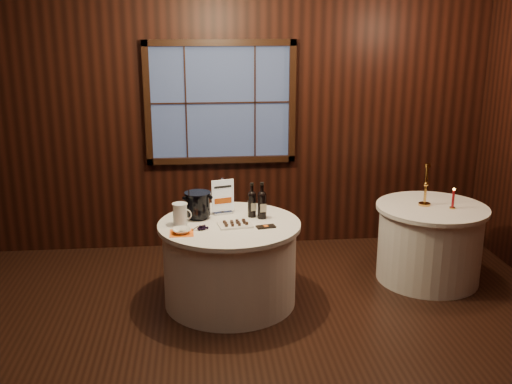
{
  "coord_description": "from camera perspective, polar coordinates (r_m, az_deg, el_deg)",
  "views": [
    {
      "loc": [
        -0.27,
        -4.06,
        2.51
      ],
      "look_at": [
        0.23,
        0.9,
        1.08
      ],
      "focal_mm": 42.0,
      "sensor_mm": 36.0,
      "label": 1
    }
  ],
  "objects": [
    {
      "name": "main_table",
      "position": [
        5.5,
        -2.51,
        -6.71
      ],
      "size": [
        1.28,
        1.28,
        0.77
      ],
      "color": "white",
      "rests_on": "ground"
    },
    {
      "name": "chocolate_box",
      "position": [
        5.23,
        0.95,
        -3.32
      ],
      "size": [
        0.18,
        0.11,
        0.01
      ],
      "primitive_type": "cube",
      "rotation": [
        0.0,
        0.0,
        0.2
      ],
      "color": "black",
      "rests_on": "main_table"
    },
    {
      "name": "side_table",
      "position": [
        6.2,
        16.17,
        -4.66
      ],
      "size": [
        1.08,
        1.08,
        0.77
      ],
      "color": "white",
      "rests_on": "ground"
    },
    {
      "name": "brass_candlestick",
      "position": [
        6.04,
        15.84,
        0.15
      ],
      "size": [
        0.12,
        0.12,
        0.42
      ],
      "color": "gold",
      "rests_on": "side_table"
    },
    {
      "name": "glass_pitcher",
      "position": [
        5.32,
        -7.22,
        -2.08
      ],
      "size": [
        0.18,
        0.14,
        0.2
      ],
      "rotation": [
        0.0,
        0.0,
        -0.41
      ],
      "color": "silver",
      "rests_on": "main_table"
    },
    {
      "name": "chocolate_plate",
      "position": [
        5.27,
        -1.99,
        -3.07
      ],
      "size": [
        0.32,
        0.24,
        0.04
      ],
      "rotation": [
        0.0,
        0.0,
        0.15
      ],
      "color": "white",
      "rests_on": "main_table"
    },
    {
      "name": "orange_napkin",
      "position": [
        5.13,
        -7.1,
        -3.9
      ],
      "size": [
        0.2,
        0.2,
        0.0
      ],
      "primitive_type": "cube",
      "rotation": [
        0.0,
        0.0,
        0.02
      ],
      "color": "orange",
      "rests_on": "main_table"
    },
    {
      "name": "ice_bucket",
      "position": [
        5.46,
        -5.56,
        -1.2
      ],
      "size": [
        0.24,
        0.24,
        0.24
      ],
      "color": "black",
      "rests_on": "main_table"
    },
    {
      "name": "sign_stand",
      "position": [
        5.58,
        -3.21,
        -0.93
      ],
      "size": [
        0.21,
        0.14,
        0.34
      ],
      "rotation": [
        0.0,
        0.0,
        0.26
      ],
      "color": "#AEAEB5",
      "rests_on": "main_table"
    },
    {
      "name": "ground",
      "position": [
        4.78,
        -1.72,
        -15.65
      ],
      "size": [
        6.0,
        6.0,
        0.0
      ],
      "primitive_type": "plane",
      "color": "black",
      "rests_on": "ground"
    },
    {
      "name": "grape_bunch",
      "position": [
        5.19,
        -5.1,
        -3.43
      ],
      "size": [
        0.16,
        0.08,
        0.04
      ],
      "rotation": [
        0.0,
        0.0,
        0.26
      ],
      "color": "black",
      "rests_on": "main_table"
    },
    {
      "name": "port_bottle_left",
      "position": [
        5.47,
        -0.39,
        -0.98
      ],
      "size": [
        0.08,
        0.09,
        0.32
      ],
      "rotation": [
        0.0,
        0.0,
        0.36
      ],
      "color": "black",
      "rests_on": "main_table"
    },
    {
      "name": "red_candle",
      "position": [
        6.03,
        18.25,
        -0.76
      ],
      "size": [
        0.06,
        0.06,
        0.2
      ],
      "color": "gold",
      "rests_on": "side_table"
    },
    {
      "name": "port_bottle_right",
      "position": [
        5.43,
        0.57,
        -1.04
      ],
      "size": [
        0.08,
        0.09,
        0.34
      ],
      "rotation": [
        0.0,
        0.0,
        0.23
      ],
      "color": "black",
      "rests_on": "main_table"
    },
    {
      "name": "cracker_bowl",
      "position": [
        5.13,
        -7.1,
        -3.68
      ],
      "size": [
        0.18,
        0.18,
        0.04
      ],
      "primitive_type": "imported",
      "rotation": [
        0.0,
        0.0,
        0.16
      ],
      "color": "white",
      "rests_on": "orange_napkin"
    },
    {
      "name": "back_wall",
      "position": [
        6.62,
        -3.39,
        7.61
      ],
      "size": [
        6.0,
        0.1,
        3.0
      ],
      "color": "black",
      "rests_on": "ground"
    }
  ]
}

